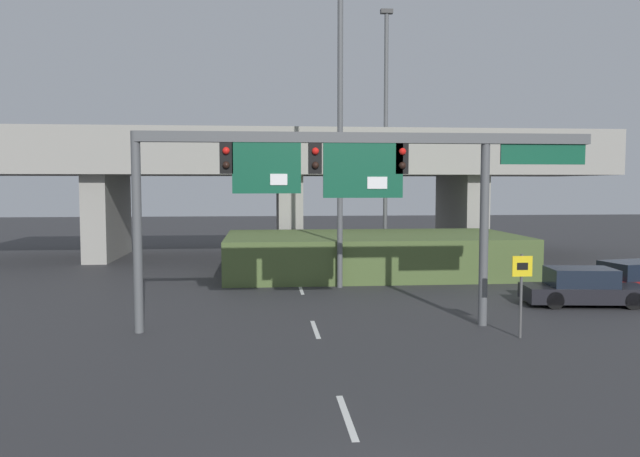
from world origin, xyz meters
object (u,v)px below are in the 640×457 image
object	(u,v)px
speed_limit_sign	(521,284)
highway_light_pole_near	(340,70)
parked_sedan_mid_right	(638,280)
highway_light_pole_far	(386,130)
parked_sedan_near_right	(584,288)
signal_gantry	(347,172)

from	to	relation	value
speed_limit_sign	highway_light_pole_near	distance (m)	12.89
speed_limit_sign	parked_sedan_mid_right	world-z (taller)	speed_limit_sign
speed_limit_sign	highway_light_pole_far	distance (m)	19.42
highway_light_pole_near	parked_sedan_near_right	bearing A→B (deg)	-29.21
signal_gantry	parked_sedan_near_right	xyz separation A→B (m)	(9.31, 2.91, -4.24)
speed_limit_sign	highway_light_pole_far	bearing A→B (deg)	91.21
highway_light_pole_near	parked_sedan_mid_right	distance (m)	14.98
highway_light_pole_near	parked_sedan_near_right	world-z (taller)	highway_light_pole_near
speed_limit_sign	highway_light_pole_far	size ratio (longest dim) A/B	0.17
speed_limit_sign	highway_light_pole_near	size ratio (longest dim) A/B	0.14
highway_light_pole_far	highway_light_pole_near	bearing A→B (deg)	-112.66
speed_limit_sign	parked_sedan_near_right	xyz separation A→B (m)	(4.39, 4.62, -0.97)
signal_gantry	speed_limit_sign	distance (m)	6.15
parked_sedan_near_right	parked_sedan_mid_right	bearing A→B (deg)	35.27
highway_light_pole_far	parked_sedan_mid_right	distance (m)	16.11
highway_light_pole_near	highway_light_pole_far	world-z (taller)	highway_light_pole_near
signal_gantry	speed_limit_sign	size ratio (longest dim) A/B	5.75
speed_limit_sign	highway_light_pole_near	bearing A→B (deg)	113.91
signal_gantry	parked_sedan_mid_right	size ratio (longest dim) A/B	2.88
parked_sedan_near_right	parked_sedan_mid_right	size ratio (longest dim) A/B	0.94
speed_limit_sign	highway_light_pole_far	xyz separation A→B (m)	(-0.39, 18.47, 5.99)
signal_gantry	parked_sedan_near_right	world-z (taller)	signal_gantry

